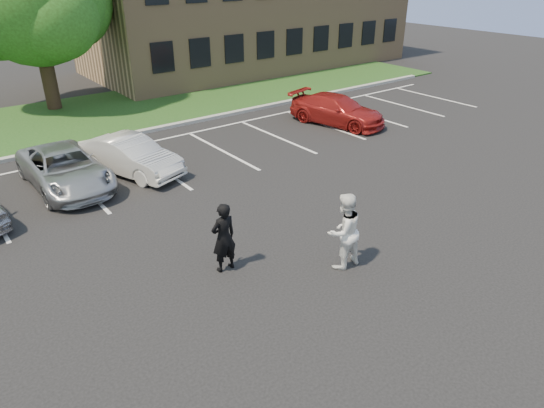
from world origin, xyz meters
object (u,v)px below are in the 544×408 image
Objects in this scene: man_black_suit at (224,238)px; car_white_sedan at (131,156)px; office_building at (249,4)px; car_red_compact at (337,110)px; car_silver_minivan at (65,169)px; man_white_shirt at (344,231)px.

car_white_sedan is (0.61, 7.13, -0.24)m from man_black_suit.
office_building is 15.48m from car_red_compact.
man_black_suit is 7.16m from car_white_sedan.
car_silver_minivan is at bearing 154.13° from car_white_sedan.
office_building is at bearing -127.69° from man_black_suit.
man_white_shirt is at bearing 144.66° from man_black_suit.
man_white_shirt is 0.49× the size of car_white_sedan.
car_white_sedan reaches higher than car_silver_minivan.
man_white_shirt reaches higher than car_red_compact.
man_black_suit is 0.92× the size of man_white_shirt.
man_white_shirt is 9.86m from car_silver_minivan.
man_white_shirt is at bearing -67.38° from car_silver_minivan.
car_silver_minivan is at bearing -64.00° from man_white_shirt.
man_white_shirt is at bearing -148.53° from car_red_compact.
man_black_suit is 2.91m from man_white_shirt.
man_black_suit is at bearing -114.39° from car_white_sedan.
car_red_compact is at bearing -109.50° from office_building.
car_red_compact reaches higher than car_silver_minivan.
man_black_suit is 12.65m from car_red_compact.
car_silver_minivan is at bearing -79.16° from man_black_suit.
car_red_compact is at bearing -20.50° from car_white_sedan.
car_red_compact is at bearing -3.31° from car_silver_minivan.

